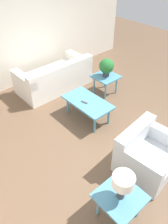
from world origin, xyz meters
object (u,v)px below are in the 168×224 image
at_px(sofa, 55,78).
at_px(coffee_table, 88,103).
at_px(armchair, 146,154).
at_px(potted_plant, 106,67).
at_px(table_lamp, 123,183).
at_px(side_table_lamp, 120,199).
at_px(side_table_plant, 106,78).

height_order(sofa, coffee_table, sofa).
height_order(sofa, armchair, sofa).
height_order(potted_plant, table_lamp, potted_plant).
relative_size(coffee_table, side_table_lamp, 1.87).
bearing_deg(potted_plant, side_table_plant, 0.00).
xyz_separation_m(side_table_plant, side_table_lamp, (-2.43, 2.24, 0.00)).
xyz_separation_m(armchair, side_table_plant, (2.15, -1.19, 0.14)).
distance_m(sofa, armchair, 3.23).
distance_m(potted_plant, table_lamp, 3.31).
bearing_deg(side_table_plant, sofa, 38.36).
bearing_deg(side_table_lamp, table_lamp, 0.00).
bearing_deg(side_table_lamp, potted_plant, -42.56).
relative_size(potted_plant, table_lamp, 1.05).
xyz_separation_m(side_table_lamp, table_lamp, (0.00, 0.00, 0.38)).
bearing_deg(table_lamp, sofa, -21.80).
bearing_deg(coffee_table, side_table_plant, -66.01).
distance_m(sofa, potted_plant, 1.43).
bearing_deg(side_table_lamp, sofa, -21.80).
height_order(sofa, table_lamp, table_lamp).
height_order(armchair, table_lamp, table_lamp).
xyz_separation_m(sofa, table_lamp, (-3.49, 1.40, 0.51)).
distance_m(armchair, coffee_table, 1.69).
xyz_separation_m(coffee_table, side_table_plant, (0.47, -1.05, 0.03)).
relative_size(armchair, coffee_table, 0.95).
height_order(side_table_lamp, table_lamp, table_lamp).
bearing_deg(side_table_plant, coffee_table, 113.99).
bearing_deg(side_table_lamp, side_table_plant, -42.56).
relative_size(sofa, side_table_plant, 3.28).
relative_size(side_table_plant, table_lamp, 1.36).
height_order(side_table_plant, table_lamp, table_lamp).
bearing_deg(sofa, side_table_lamp, 67.74).
height_order(side_table_plant, side_table_lamp, same).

